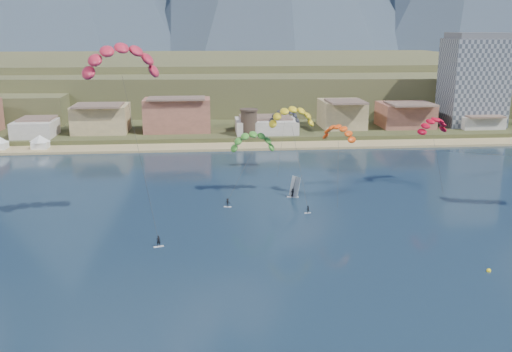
# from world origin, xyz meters

# --- Properties ---
(ground) EXTENTS (2400.00, 2400.00, 0.00)m
(ground) POSITION_xyz_m (0.00, 0.00, 0.00)
(ground) COLOR #0D2030
(ground) RESTS_ON ground
(beach) EXTENTS (2200.00, 12.00, 0.90)m
(beach) POSITION_xyz_m (0.00, 106.00, 0.25)
(beach) COLOR tan
(beach) RESTS_ON ground
(land) EXTENTS (2200.00, 900.00, 4.00)m
(land) POSITION_xyz_m (0.00, 560.00, 0.00)
(land) COLOR brown
(land) RESTS_ON ground
(foothills) EXTENTS (940.00, 210.00, 18.00)m
(foothills) POSITION_xyz_m (22.39, 232.47, 9.08)
(foothills) COLOR brown
(foothills) RESTS_ON ground
(town) EXTENTS (400.00, 24.00, 12.00)m
(town) POSITION_xyz_m (-40.00, 122.00, 8.00)
(town) COLOR beige
(town) RESTS_ON ground
(apartment_tower) EXTENTS (20.00, 16.00, 32.00)m
(apartment_tower) POSITION_xyz_m (85.00, 128.00, 17.82)
(apartment_tower) COLOR gray
(apartment_tower) RESTS_ON ground
(watchtower) EXTENTS (5.82, 5.82, 8.60)m
(watchtower) POSITION_xyz_m (5.00, 114.00, 6.37)
(watchtower) COLOR #47382D
(watchtower) RESTS_ON ground
(kitesurfer_red) EXTENTS (14.61, 15.24, 34.40)m
(kitesurfer_red) POSITION_xyz_m (-22.78, 34.90, 30.97)
(kitesurfer_red) COLOR silver
(kitesurfer_red) RESTS_ON ground
(kitesurfer_yellow) EXTENTS (10.27, 14.52, 21.76)m
(kitesurfer_yellow) POSITION_xyz_m (9.39, 52.14, 18.04)
(kitesurfer_yellow) COLOR silver
(kitesurfer_yellow) RESTS_ON ground
(kitesurfer_green) EXTENTS (11.82, 11.74, 16.36)m
(kitesurfer_green) POSITION_xyz_m (1.28, 54.81, 12.33)
(kitesurfer_green) COLOR silver
(kitesurfer_green) RESTS_ON ground
(distant_kite_dark) EXTENTS (8.06, 5.64, 17.40)m
(distant_kite_dark) POSITION_xyz_m (11.08, 75.72, 14.59)
(distant_kite_dark) COLOR #262626
(distant_kite_dark) RESTS_ON ground
(distant_kite_orange) EXTENTS (7.69, 7.87, 17.49)m
(distant_kite_orange) POSITION_xyz_m (19.08, 50.54, 14.71)
(distant_kite_orange) COLOR #262626
(distant_kite_orange) RESTS_ON ground
(distant_kite_red) EXTENTS (8.94, 7.30, 17.48)m
(distant_kite_red) POSITION_xyz_m (42.86, 58.78, 14.57)
(distant_kite_red) COLOR #262626
(distant_kite_red) RESTS_ON ground
(windsurfer) EXTENTS (2.57, 2.80, 4.48)m
(windsurfer) POSITION_xyz_m (9.87, 51.48, 1.42)
(windsurfer) COLOR silver
(windsurfer) RESTS_ON ground
(buoy) EXTENTS (0.69, 0.69, 0.69)m
(buoy) POSITION_xyz_m (33.21, 10.44, 0.12)
(buoy) COLOR yellow
(buoy) RESTS_ON ground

